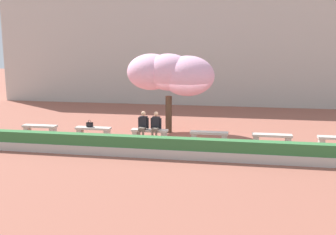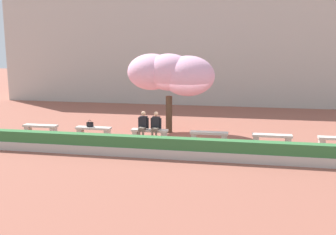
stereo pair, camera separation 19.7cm
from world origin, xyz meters
TOP-DOWN VIEW (x-y plane):
  - ground_plane at (0.00, 0.00)m, footprint 100.00×100.00m
  - building_facade at (0.00, 12.65)m, footprint 30.89×4.00m
  - stone_bench_west_end at (-6.87, 0.00)m, footprint 1.70×0.43m
  - stone_bench_near_west at (-4.12, 0.00)m, footprint 1.70×0.43m
  - stone_bench_center at (-1.37, 0.00)m, footprint 1.70×0.43m
  - stone_bench_near_east at (1.37, 0.00)m, footprint 1.70×0.43m
  - stone_bench_east_end at (4.12, 0.00)m, footprint 1.70×0.43m
  - person_seated_left at (-1.68, -0.05)m, footprint 0.51×0.69m
  - person_seated_right at (-1.08, -0.05)m, footprint 0.51×0.68m
  - handbag at (-4.31, 0.02)m, footprint 0.30×0.15m
  - cherry_tree_main at (-0.73, 1.67)m, footprint 4.35×2.77m
  - planter_hedge_foreground at (0.00, -2.89)m, footprint 18.07×0.50m

SIDE VIEW (x-z plane):
  - ground_plane at x=0.00m, z-range 0.00..0.00m
  - stone_bench_west_end at x=-6.87m, z-range 0.07..0.52m
  - stone_bench_near_west at x=-4.12m, z-range 0.07..0.52m
  - stone_bench_center at x=-1.37m, z-range 0.07..0.52m
  - stone_bench_near_east at x=1.37m, z-range 0.07..0.52m
  - stone_bench_east_end at x=4.12m, z-range 0.07..0.52m
  - planter_hedge_foreground at x=0.00m, z-range -0.01..0.79m
  - handbag at x=-4.31m, z-range 0.41..0.75m
  - person_seated_left at x=-1.68m, z-range 0.05..1.34m
  - person_seated_right at x=-1.08m, z-range 0.05..1.34m
  - cherry_tree_main at x=-0.73m, z-range 0.97..4.85m
  - building_facade at x=0.00m, z-range 0.00..9.49m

